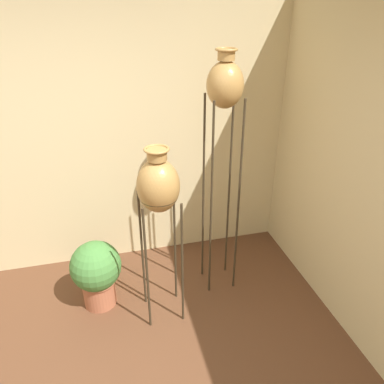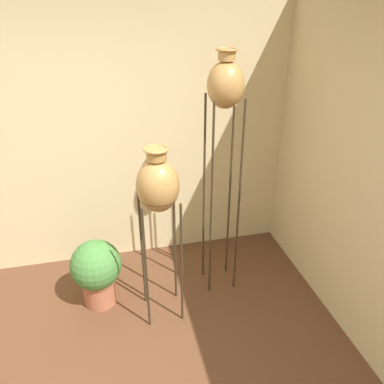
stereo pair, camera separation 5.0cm
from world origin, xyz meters
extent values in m
cube|color=beige|center=(0.00, 2.15, 1.35)|extent=(8.24, 0.06, 2.70)
cylinder|color=#382D1E|center=(1.13, 1.31, 0.93)|extent=(0.02, 0.02, 1.85)
cylinder|color=#382D1E|center=(1.38, 1.31, 0.93)|extent=(0.02, 0.02, 1.85)
cylinder|color=#382D1E|center=(1.13, 1.56, 0.93)|extent=(0.02, 0.02, 1.85)
cylinder|color=#382D1E|center=(1.38, 1.56, 0.93)|extent=(0.02, 0.02, 1.85)
torus|color=#382D1E|center=(1.25, 1.43, 1.85)|extent=(0.26, 0.26, 0.02)
ellipsoid|color=#B28447|center=(1.25, 1.43, 1.94)|extent=(0.29, 0.29, 0.36)
cylinder|color=#B28447|center=(1.25, 1.43, 2.16)|extent=(0.13, 0.13, 0.08)
torus|color=#B28447|center=(1.25, 1.43, 2.20)|extent=(0.17, 0.17, 0.02)
cylinder|color=#382D1E|center=(0.51, 1.01, 0.59)|extent=(0.02, 0.02, 1.17)
cylinder|color=#382D1E|center=(0.80, 1.01, 0.59)|extent=(0.02, 0.02, 1.17)
cylinder|color=#382D1E|center=(0.51, 1.30, 0.59)|extent=(0.02, 0.02, 1.17)
cylinder|color=#382D1E|center=(0.80, 1.30, 0.59)|extent=(0.02, 0.02, 1.17)
torus|color=#382D1E|center=(0.65, 1.16, 1.17)|extent=(0.30, 0.30, 0.02)
ellipsoid|color=#B28447|center=(0.65, 1.16, 1.27)|extent=(0.33, 0.33, 0.43)
cylinder|color=#B28447|center=(0.65, 1.16, 1.52)|extent=(0.15, 0.15, 0.08)
torus|color=#B28447|center=(0.65, 1.16, 1.56)|extent=(0.19, 0.19, 0.02)
cylinder|color=#B26647|center=(0.10, 1.40, 0.13)|extent=(0.29, 0.29, 0.26)
torus|color=#B26647|center=(0.10, 1.40, 0.26)|extent=(0.32, 0.32, 0.02)
sphere|color=#47843D|center=(0.10, 1.40, 0.43)|extent=(0.45, 0.45, 0.45)
camera|label=1|loc=(0.28, -1.36, 2.54)|focal=35.00mm
camera|label=2|loc=(0.33, -1.37, 2.54)|focal=35.00mm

